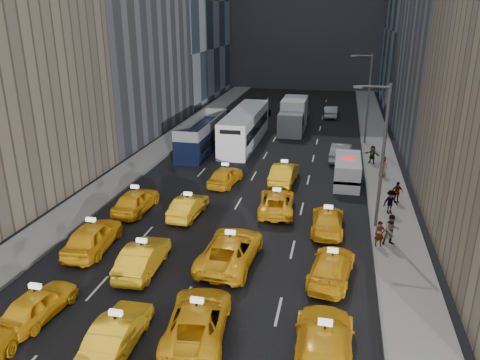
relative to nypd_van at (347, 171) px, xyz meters
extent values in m
plane|color=black|center=(-7.50, -19.86, -0.99)|extent=(160.00, 160.00, 0.00)
cube|color=gray|center=(-18.00, 5.14, -0.92)|extent=(3.00, 90.00, 0.15)
cube|color=gray|center=(3.00, 5.14, -0.92)|extent=(3.00, 90.00, 0.15)
cube|color=slate|center=(-16.55, 5.14, -0.90)|extent=(0.15, 90.00, 0.18)
cube|color=slate|center=(1.55, 5.14, -0.90)|extent=(0.15, 90.00, 0.18)
cylinder|color=#595B60|center=(1.80, -7.86, 3.51)|extent=(0.20, 0.20, 9.00)
cylinder|color=#595B60|center=(0.90, -7.86, 7.81)|extent=(1.80, 0.12, 0.12)
cube|color=slate|center=(0.00, -7.86, 7.76)|extent=(0.50, 0.22, 0.12)
cylinder|color=#595B60|center=(1.80, 12.14, 3.51)|extent=(0.20, 0.20, 9.00)
cylinder|color=#595B60|center=(0.90, 12.14, 7.81)|extent=(1.80, 0.12, 0.12)
cube|color=slate|center=(0.00, 12.14, 7.76)|extent=(0.50, 0.22, 0.12)
imported|color=#FDB115|center=(-13.37, -20.50, -0.31)|extent=(2.05, 4.18, 1.37)
imported|color=#FDB115|center=(-9.03, -21.58, -0.29)|extent=(1.60, 4.32, 1.41)
imported|color=#FDB115|center=(-6.12, -20.13, -0.27)|extent=(3.02, 5.47, 1.45)
imported|color=#FDB115|center=(-0.88, -20.76, -0.17)|extent=(2.37, 5.69, 1.64)
imported|color=#FDB115|center=(-14.13, -14.24, -0.16)|extent=(2.26, 4.98, 1.66)
imported|color=#FDB115|center=(-10.44, -15.76, -0.23)|extent=(1.79, 4.67, 1.52)
imported|color=#FDB115|center=(-6.14, -14.03, -0.19)|extent=(2.95, 5.89, 1.60)
imported|color=#FDB115|center=(-0.76, -14.55, -0.29)|extent=(2.57, 5.05, 1.40)
imported|color=#FDB115|center=(-13.99, -8.65, -0.21)|extent=(1.95, 4.64, 1.57)
imported|color=#FDB115|center=(-10.27, -8.67, -0.31)|extent=(1.72, 4.27, 1.38)
imported|color=#FDB115|center=(-4.66, -6.69, -0.30)|extent=(2.74, 5.17, 1.39)
imported|color=#FDB115|center=(-1.17, -8.92, -0.31)|extent=(1.97, 4.74, 1.37)
imported|color=#FDB115|center=(-9.32, -2.30, -0.26)|extent=(2.29, 4.48, 1.46)
imported|color=#FDB115|center=(-4.86, -0.98, -0.19)|extent=(1.96, 4.94, 1.60)
cube|color=silver|center=(0.00, 0.00, 0.03)|extent=(2.10, 5.18, 2.05)
cylinder|color=black|center=(-0.83, -1.66, -0.58)|extent=(0.28, 0.82, 0.82)
cylinder|color=black|center=(0.83, -1.66, -0.58)|extent=(0.28, 0.82, 0.82)
cylinder|color=black|center=(-0.83, 1.66, -0.58)|extent=(0.28, 0.82, 0.82)
cylinder|color=black|center=(0.83, 1.66, -0.58)|extent=(0.28, 0.82, 0.82)
cube|color=navy|center=(0.00, 0.00, -0.11)|extent=(2.14, 5.18, 0.23)
cube|color=red|center=(0.00, 0.00, 1.13)|extent=(0.94, 0.35, 0.15)
cube|color=black|center=(-13.81, 6.72, 0.53)|extent=(3.73, 10.71, 3.05)
cylinder|color=black|center=(-14.85, 2.37, -0.44)|extent=(0.28, 1.10, 1.10)
cylinder|color=black|center=(-12.77, 2.37, -0.44)|extent=(0.28, 1.10, 1.10)
cylinder|color=black|center=(-14.85, 11.06, -0.44)|extent=(0.28, 1.10, 1.10)
cylinder|color=black|center=(-12.77, 11.06, -0.44)|extent=(0.28, 1.10, 1.10)
cube|color=white|center=(-10.25, 9.90, 0.70)|extent=(2.88, 13.16, 3.39)
cylinder|color=black|center=(-11.46, 4.23, -0.44)|extent=(0.28, 1.10, 1.10)
cylinder|color=black|center=(-9.03, 4.23, -0.44)|extent=(0.28, 1.10, 1.10)
cylinder|color=black|center=(-11.46, 15.56, -0.44)|extent=(0.28, 1.10, 1.10)
cylinder|color=black|center=(-9.03, 15.56, -0.44)|extent=(0.28, 1.10, 1.10)
cube|color=white|center=(-6.00, 16.38, 0.77)|extent=(3.05, 7.83, 3.52)
cylinder|color=black|center=(-7.17, 13.43, -0.44)|extent=(0.28, 1.10, 1.10)
cylinder|color=black|center=(-4.83, 13.43, -0.44)|extent=(0.28, 1.10, 1.10)
cylinder|color=black|center=(-7.17, 19.33, -0.44)|extent=(0.28, 1.10, 1.10)
cylinder|color=black|center=(-4.83, 19.33, -0.44)|extent=(0.28, 1.10, 1.10)
imported|color=#A0A1A7|center=(-0.54, 6.14, -0.20)|extent=(2.05, 4.94, 1.59)
imported|color=black|center=(-13.86, 19.18, -0.29)|extent=(2.51, 5.15, 1.41)
imported|color=slate|center=(-5.98, 24.56, -0.19)|extent=(2.97, 5.78, 1.60)
imported|color=black|center=(-10.68, 22.59, -0.28)|extent=(2.19, 4.36, 1.43)
imported|color=#A6A7AD|center=(-1.96, 24.63, -0.26)|extent=(1.58, 4.47, 1.47)
imported|color=gray|center=(1.80, -10.69, -0.08)|extent=(0.61, 0.46, 1.53)
imported|color=gray|center=(2.46, -10.35, 0.08)|extent=(1.00, 0.72, 1.85)
imported|color=gray|center=(2.81, -5.77, -0.02)|extent=(1.16, 0.85, 1.66)
imported|color=gray|center=(3.41, -3.65, -0.08)|extent=(0.98, 0.68, 1.53)
imported|color=gray|center=(2.83, 2.00, -0.03)|extent=(0.91, 0.72, 1.63)
imported|color=gray|center=(2.17, 5.29, -0.06)|extent=(1.51, 0.97, 1.58)
camera|label=1|loc=(-0.94, -35.78, 11.89)|focal=35.00mm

